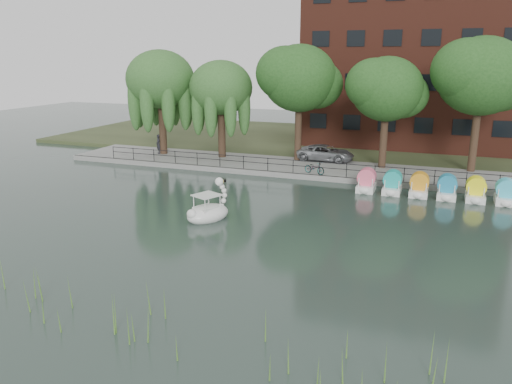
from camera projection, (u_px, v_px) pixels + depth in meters
The scene contains 17 objects.
ground_plane at pixel (219, 235), 25.47m from camera, with size 120.00×120.00×0.00m, color #3A4C43.
promenade at pixel (303, 168), 39.88m from camera, with size 40.00×6.00×0.40m, color gray.
kerb at pixel (292, 176), 37.21m from camera, with size 40.00×0.25×0.40m, color gray.
land_strip at pixel (338, 141), 52.53m from camera, with size 60.00×22.00×0.36m, color #47512D.
railing at pixel (293, 163), 37.14m from camera, with size 32.00×0.05×1.00m.
apartment_building at pixel (414, 50), 47.72m from camera, with size 20.00×10.07×18.00m.
willow_left at pixel (160, 80), 42.97m from camera, with size 5.88×5.88×9.01m.
willow_mid at pixel (221, 88), 41.73m from camera, with size 5.32×5.32×8.15m.
broadleaf_center at pixel (299, 79), 40.22m from camera, with size 6.00×6.00×9.25m.
broadleaf_right at pixel (387, 90), 37.58m from camera, with size 5.40×5.40×8.32m.
broadleaf_far at pixel (482, 77), 36.02m from camera, with size 6.30×6.30×9.71m.
minivan at pixel (326, 152), 41.45m from camera, with size 5.37×2.47×1.49m, color gray.
bicycle at pixel (315, 167), 36.85m from camera, with size 1.72×0.60×1.00m, color gray.
pedestrian at pixel (158, 143), 44.38m from camera, with size 0.71×0.48×1.98m, color black.
swan_boat at pixel (209, 210), 27.85m from camera, with size 2.62×3.11×2.25m.
pedal_boat_row at pixel (447, 189), 31.93m from camera, with size 11.35×1.70×1.40m.
reed_bank at pixel (153, 320), 16.05m from camera, with size 24.00×2.40×1.20m.
Camera 1 is at (10.16, -21.82, 8.82)m, focal length 35.00 mm.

